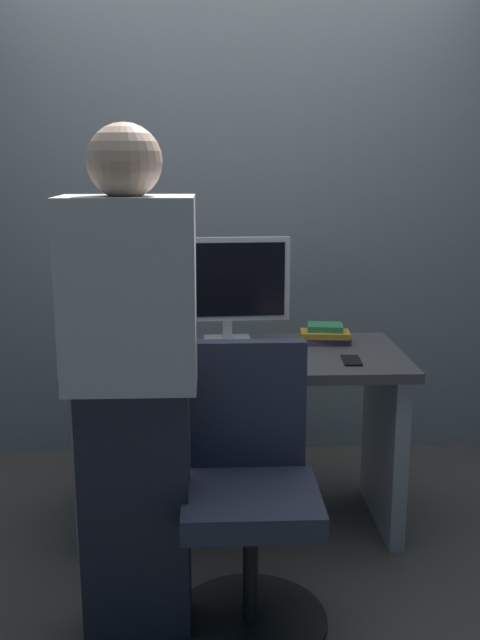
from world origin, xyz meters
name	(u,v)px	position (x,y,z in m)	size (l,w,h in m)	color
ground_plane	(240,521)	(0.00, 0.00, 0.00)	(9.00, 9.00, 0.00)	#4C4742
wall_back	(232,166)	(0.00, 0.85, 1.50)	(6.40, 0.10, 3.00)	gray
desk	(239,408)	(0.00, 0.00, 0.52)	(1.35, 0.66, 0.76)	#4C4C51
office_chair	(250,500)	(0.01, -0.66, 0.43)	(0.52, 0.52, 0.94)	black
person_at_desk	(132,389)	(-0.36, -0.72, 0.84)	(0.40, 0.24, 1.64)	#262838
monitor	(227,284)	(-0.05, 0.19, 1.01)	(0.54, 0.15, 0.46)	silver
keyboard	(212,359)	(-0.11, -0.12, 0.77)	(0.43, 0.13, 0.02)	#262626
mouse	(294,357)	(0.21, -0.13, 0.77)	(0.06, 0.10, 0.03)	white
cup_near_keyboard	(132,348)	(-0.43, -0.08, 0.80)	(0.08, 0.08, 0.09)	white
cup_by_monitor	(110,340)	(-0.54, 0.09, 0.80)	(0.07, 0.07, 0.08)	white
book_stack	(325,334)	(0.38, 0.16, 0.79)	(0.22, 0.16, 0.08)	#594C72
cell_phone	(351,360)	(0.44, -0.15, 0.76)	(0.07, 0.14, 0.01)	black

